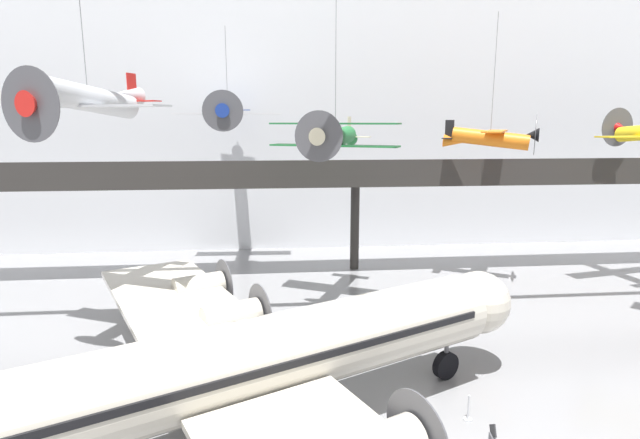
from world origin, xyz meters
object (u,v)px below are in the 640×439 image
Objects in this scene: airliner_silver_main at (220,371)px; suspended_plane_white_twin at (228,110)px; suspended_plane_silver_racer at (88,99)px; stanchion_barrier at (468,412)px; suspended_plane_orange_highwing at (490,138)px; suspended_plane_green_biplane at (335,137)px.

airliner_silver_main is 3.70× the size of suspended_plane_white_twin.
suspended_plane_silver_racer is (-7.01, 10.01, 9.44)m from airliner_silver_main.
airliner_silver_main is at bearing -172.02° from stanchion_barrier.
suspended_plane_green_biplane reaches higher than suspended_plane_orange_highwing.
suspended_plane_white_twin reaches higher than airliner_silver_main.
suspended_plane_silver_racer reaches higher than suspended_plane_white_twin.
suspended_plane_silver_racer is at bearing -134.19° from suspended_plane_orange_highwing.
suspended_plane_white_twin reaches higher than suspended_plane_orange_highwing.
stanchion_barrier is at bearing 27.05° from suspended_plane_white_twin.
suspended_plane_green_biplane is at bearing 134.23° from suspended_plane_silver_racer.
airliner_silver_main is 15.44m from suspended_plane_silver_racer.
suspended_plane_green_biplane is 17.40m from stanchion_barrier.
suspended_plane_silver_racer is at bearing 152.24° from stanchion_barrier.
suspended_plane_white_twin is 12.65m from suspended_plane_green_biplane.
suspended_plane_white_twin is 0.91× the size of suspended_plane_orange_highwing.
airliner_silver_main is at bearing 5.57° from suspended_plane_white_twin.
suspended_plane_green_biplane is at bearing -137.71° from suspended_plane_orange_highwing.
suspended_plane_white_twin is at bearing -176.35° from suspended_plane_silver_racer.
suspended_plane_orange_highwing is at bearing 70.26° from suspended_plane_white_twin.
suspended_plane_silver_racer reaches higher than suspended_plane_green_biplane.
airliner_silver_main is 3.53× the size of suspended_plane_silver_racer.
suspended_plane_orange_highwing is (18.46, -7.35, -2.01)m from suspended_plane_white_twin.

